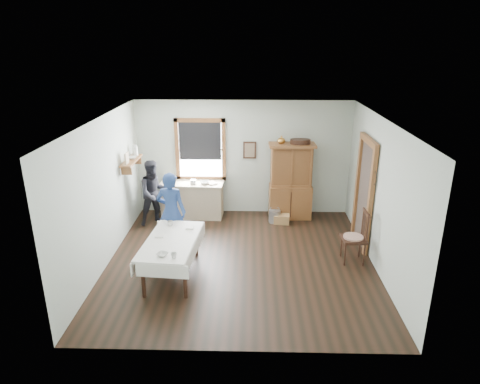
{
  "coord_description": "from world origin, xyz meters",
  "views": [
    {
      "loc": [
        0.18,
        -7.22,
        4.02
      ],
      "look_at": [
        -0.02,
        0.3,
        1.29
      ],
      "focal_mm": 32.0,
      "sensor_mm": 36.0,
      "label": 1
    }
  ],
  "objects_px": {
    "wicker_basket": "(282,219)",
    "figure_dark": "(155,195)",
    "dining_table": "(172,257)",
    "pail": "(275,216)",
    "woman_blue": "(171,215)",
    "spindle_chair": "(354,236)",
    "work_counter": "(192,200)",
    "china_hutch": "(291,182)"
  },
  "relations": [
    {
      "from": "dining_table",
      "to": "figure_dark",
      "type": "relative_size",
      "value": 1.23
    },
    {
      "from": "spindle_chair",
      "to": "wicker_basket",
      "type": "distance_m",
      "value": 2.17
    },
    {
      "from": "woman_blue",
      "to": "figure_dark",
      "type": "bearing_deg",
      "value": -53.86
    },
    {
      "from": "pail",
      "to": "wicker_basket",
      "type": "height_order",
      "value": "pail"
    },
    {
      "from": "dining_table",
      "to": "woman_blue",
      "type": "height_order",
      "value": "woman_blue"
    },
    {
      "from": "work_counter",
      "to": "spindle_chair",
      "type": "height_order",
      "value": "spindle_chair"
    },
    {
      "from": "wicker_basket",
      "to": "china_hutch",
      "type": "bearing_deg",
      "value": 59.88
    },
    {
      "from": "work_counter",
      "to": "china_hutch",
      "type": "bearing_deg",
      "value": 3.2
    },
    {
      "from": "spindle_chair",
      "to": "wicker_basket",
      "type": "bearing_deg",
      "value": 121.89
    },
    {
      "from": "pail",
      "to": "woman_blue",
      "type": "relative_size",
      "value": 0.19
    },
    {
      "from": "woman_blue",
      "to": "dining_table",
      "type": "bearing_deg",
      "value": 109.45
    },
    {
      "from": "work_counter",
      "to": "dining_table",
      "type": "bearing_deg",
      "value": -87.41
    },
    {
      "from": "woman_blue",
      "to": "spindle_chair",
      "type": "bearing_deg",
      "value": -176.41
    },
    {
      "from": "spindle_chair",
      "to": "wicker_basket",
      "type": "relative_size",
      "value": 2.94
    },
    {
      "from": "china_hutch",
      "to": "spindle_chair",
      "type": "height_order",
      "value": "china_hutch"
    },
    {
      "from": "spindle_chair",
      "to": "woman_blue",
      "type": "distance_m",
      "value": 3.52
    },
    {
      "from": "figure_dark",
      "to": "pail",
      "type": "bearing_deg",
      "value": -26.67
    },
    {
      "from": "dining_table",
      "to": "pail",
      "type": "xyz_separation_m",
      "value": [
        1.95,
        2.36,
        -0.19
      ]
    },
    {
      "from": "woman_blue",
      "to": "pail",
      "type": "bearing_deg",
      "value": -136.34
    },
    {
      "from": "work_counter",
      "to": "wicker_basket",
      "type": "relative_size",
      "value": 4.18
    },
    {
      "from": "woman_blue",
      "to": "figure_dark",
      "type": "xyz_separation_m",
      "value": [
        -0.61,
        1.24,
        -0.06
      ]
    },
    {
      "from": "dining_table",
      "to": "woman_blue",
      "type": "distance_m",
      "value": 1.05
    },
    {
      "from": "dining_table",
      "to": "spindle_chair",
      "type": "xyz_separation_m",
      "value": [
        3.33,
        0.56,
        0.18
      ]
    },
    {
      "from": "china_hutch",
      "to": "spindle_chair",
      "type": "relative_size",
      "value": 1.72
    },
    {
      "from": "work_counter",
      "to": "china_hutch",
      "type": "xyz_separation_m",
      "value": [
        2.3,
        0.01,
        0.47
      ]
    },
    {
      "from": "china_hutch",
      "to": "figure_dark",
      "type": "bearing_deg",
      "value": -173.62
    },
    {
      "from": "china_hutch",
      "to": "pail",
      "type": "height_order",
      "value": "china_hutch"
    },
    {
      "from": "china_hutch",
      "to": "woman_blue",
      "type": "xyz_separation_m",
      "value": [
        -2.47,
        -1.7,
        -0.14
      ]
    },
    {
      "from": "dining_table",
      "to": "figure_dark",
      "type": "distance_m",
      "value": 2.36
    },
    {
      "from": "spindle_chair",
      "to": "figure_dark",
      "type": "relative_size",
      "value": 0.74
    },
    {
      "from": "work_counter",
      "to": "wicker_basket",
      "type": "bearing_deg",
      "value": -6.65
    },
    {
      "from": "work_counter",
      "to": "dining_table",
      "type": "height_order",
      "value": "work_counter"
    },
    {
      "from": "wicker_basket",
      "to": "figure_dark",
      "type": "xyz_separation_m",
      "value": [
        -2.87,
        -0.1,
        0.59
      ]
    },
    {
      "from": "figure_dark",
      "to": "wicker_basket",
      "type": "bearing_deg",
      "value": -27.98
    },
    {
      "from": "dining_table",
      "to": "figure_dark",
      "type": "xyz_separation_m",
      "value": [
        -0.76,
        2.2,
        0.35
      ]
    },
    {
      "from": "work_counter",
      "to": "woman_blue",
      "type": "relative_size",
      "value": 0.98
    },
    {
      "from": "wicker_basket",
      "to": "work_counter",
      "type": "bearing_deg",
      "value": 170.4
    },
    {
      "from": "work_counter",
      "to": "pail",
      "type": "distance_m",
      "value": 1.97
    },
    {
      "from": "figure_dark",
      "to": "work_counter",
      "type": "bearing_deg",
      "value": 0.01
    },
    {
      "from": "china_hutch",
      "to": "figure_dark",
      "type": "relative_size",
      "value": 1.28
    },
    {
      "from": "dining_table",
      "to": "figure_dark",
      "type": "height_order",
      "value": "figure_dark"
    },
    {
      "from": "china_hutch",
      "to": "wicker_basket",
      "type": "bearing_deg",
      "value": -122.22
    }
  ]
}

